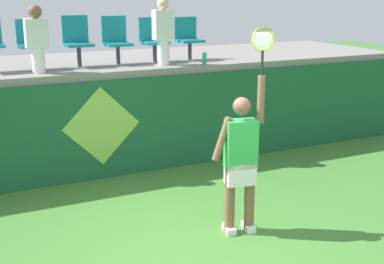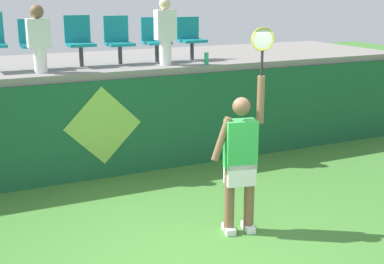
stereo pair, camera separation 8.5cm
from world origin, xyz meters
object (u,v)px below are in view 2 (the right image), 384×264
Objects in this scene: water_bottle at (206,59)px; spectator_0 at (39,37)px; tennis_player at (241,158)px; stadium_chair_1 at (34,41)px; stadium_chair_4 at (155,38)px; spectator_1 at (165,30)px; tennis_ball at (248,209)px; stadium_chair_5 at (190,37)px; stadium_chair_2 at (79,39)px; stadium_chair_3 at (118,39)px.

water_bottle is 0.20× the size of spectator_0.
stadium_chair_1 is (-1.80, 3.59, 1.20)m from tennis_player.
spectator_1 reaches higher than stadium_chair_4.
spectator_1 is at bearing 92.83° from tennis_ball.
tennis_player is 2.46× the size of spectator_0.
tennis_ball is 0.06× the size of spectator_1.
water_bottle is 0.80m from stadium_chair_5.
stadium_chair_2 is 1.36m from stadium_chair_4.
tennis_ball is at bearing -100.31° from stadium_chair_5.
stadium_chair_2 is (-2.02, 0.74, 0.35)m from water_bottle.
stadium_chair_5 is at bearing 74.41° from tennis_player.
spectator_1 reaches higher than stadium_chair_2.
water_bottle is 0.26× the size of stadium_chair_1.
stadium_chair_1 is at bearing 165.16° from water_bottle.
spectator_1 is at bearing -35.06° from stadium_chair_3.
stadium_chair_5 is 0.69× the size of spectator_1.
stadium_chair_2 reaches higher than tennis_ball.
stadium_chair_1 is 0.74m from stadium_chair_2.
stadium_chair_4 is 0.69× the size of spectator_1.
stadium_chair_2 reaches higher than tennis_player.
tennis_player is 3.13m from water_bottle.
tennis_player is at bearing -105.59° from stadium_chair_5.
spectator_1 is at bearing -19.38° from stadium_chair_2.
water_bottle is at bearing -92.81° from stadium_chair_5.
stadium_chair_3 is at bearing 0.30° from stadium_chair_1.
tennis_ball is 3.79m from stadium_chair_5.
stadium_chair_2 is at bearing 0.55° from stadium_chair_1.
spectator_1 reaches higher than water_bottle.
stadium_chair_4 is (-0.13, 3.10, 2.11)m from tennis_ball.
spectator_0 is at bearing 119.96° from tennis_player.
tennis_player is at bearing -84.02° from stadium_chair_3.
tennis_player is 3.40m from spectator_1.
stadium_chair_3 reaches higher than tennis_ball.
stadium_chair_3 is at bearing 179.76° from stadium_chair_5.
stadium_chair_3 is 1.38m from stadium_chair_5.
spectator_0 reaches higher than water_bottle.
stadium_chair_1 is 0.77× the size of spectator_0.
stadium_chair_2 is 1.08× the size of stadium_chair_4.
stadium_chair_2 reaches higher than stadium_chair_4.
spectator_1 is (-0.66, 0.26, 0.49)m from water_bottle.
stadium_chair_4 is at bearing 92.40° from tennis_ball.
tennis_ball is 3.01m from water_bottle.
spectator_0 is at bearing -161.54° from stadium_chair_3.
stadium_chair_2 is 0.75× the size of spectator_1.
stadium_chair_2 is at bearing 106.37° from tennis_player.
water_bottle is 0.26× the size of stadium_chair_4.
tennis_ball is (0.44, 0.49, -0.94)m from tennis_player.
stadium_chair_4 reaches higher than water_bottle.
spectator_0 is (-2.80, -0.47, 0.12)m from stadium_chair_5.
stadium_chair_4 is 0.50m from spectator_1.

